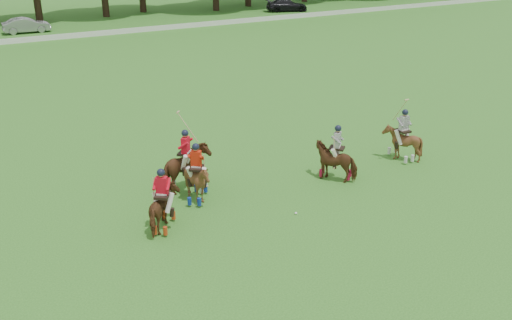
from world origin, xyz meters
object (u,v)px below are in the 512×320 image
car_mid (26,25)px  polo_red_c (197,181)px  polo_stripe_b (402,142)px  polo_stripe_a (336,160)px  car_right (287,5)px  polo_ball (296,213)px  polo_red_b (187,169)px  polo_red_a (163,208)px

car_mid → polo_red_c: size_ratio=1.83×
polo_stripe_b → polo_red_c: bearing=176.7°
polo_red_c → polo_stripe_a: bearing=-8.1°
polo_stripe_a → polo_stripe_b: (3.56, 0.26, -0.00)m
car_right → polo_red_c: polo_red_c is taller
car_right → polo_ball: car_right is taller
polo_ball → car_right: bearing=59.3°
polo_red_c → polo_stripe_b: polo_stripe_b is taller
polo_red_b → polo_red_c: (0.03, -0.91, -0.10)m
car_mid → polo_red_c: bearing=-178.3°
polo_red_c → polo_ball: bearing=-45.4°
polo_red_b → polo_red_a: bearing=-127.2°
polo_stripe_a → polo_ball: size_ratio=24.42×
polo_stripe_b → polo_ball: bearing=-162.3°
car_mid → polo_red_a: 39.08m
car_right → polo_red_c: bearing=162.6°
car_right → polo_red_a: polo_red_a is taller
polo_red_b → polo_ball: 4.44m
polo_stripe_b → polo_ball: (-6.51, -2.07, -0.74)m
polo_stripe_b → car_right: bearing=65.5°
car_mid → polo_stripe_a: polo_stripe_a is taller
car_right → polo_red_c: size_ratio=2.04×
polo_red_c → car_right: bearing=54.9°
polo_red_a → polo_ball: polo_red_a is taller
car_right → polo_ball: 46.85m
car_right → polo_stripe_a: 43.81m
car_mid → polo_stripe_b: (9.68, -38.21, 0.12)m
polo_red_a → polo_red_b: polo_red_b is taller
car_right → polo_stripe_b: (-17.39, -38.21, 0.13)m
polo_red_a → polo_red_b: 2.87m
car_right → polo_red_a: size_ratio=2.10×
polo_stripe_a → polo_stripe_b: bearing=4.2°
polo_ball → polo_stripe_b: bearing=17.7°
car_mid → polo_stripe_b: 39.42m
polo_ball → polo_red_c: bearing=134.6°
polo_stripe_b → polo_ball: 6.87m
polo_red_c → polo_stripe_b: bearing=-3.3°
polo_stripe_b → polo_ball: size_ratio=30.54×
car_mid → polo_ball: bearing=-174.7°
polo_red_a → polo_stripe_b: bearing=4.5°
car_mid → polo_stripe_b: polo_stripe_b is taller
polo_red_a → polo_stripe_b: polo_stripe_b is taller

